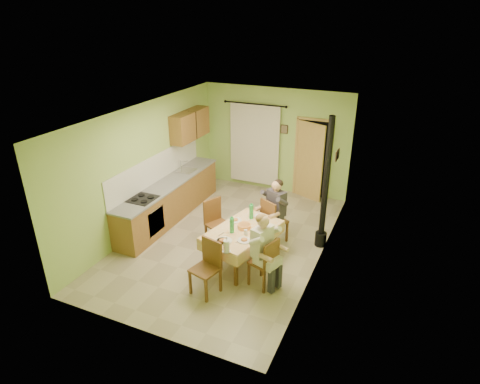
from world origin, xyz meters
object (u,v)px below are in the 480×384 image
at_px(dining_table, 242,246).
at_px(chair_far, 274,229).
at_px(man_far, 275,204).
at_px(chair_left, 218,232).
at_px(man_right, 264,243).
at_px(chair_near, 206,278).
at_px(chair_right, 263,271).
at_px(stove_flue, 324,202).

distance_m(dining_table, chair_far, 1.07).
relative_size(dining_table, man_far, 1.26).
bearing_deg(chair_left, man_right, 81.95).
relative_size(dining_table, chair_far, 1.74).
height_order(chair_near, man_right, man_right).
bearing_deg(man_far, man_right, -50.94).
relative_size(chair_near, chair_left, 0.99).
bearing_deg(chair_far, man_far, 90.00).
bearing_deg(chair_right, man_right, 90.00).
bearing_deg(man_far, stove_flue, 40.69).
bearing_deg(stove_flue, chair_far, -166.02).
bearing_deg(man_far, dining_table, -78.52).
relative_size(chair_far, man_right, 0.73).
xyz_separation_m(chair_far, chair_near, (-0.51, -2.12, -0.00)).
bearing_deg(chair_near, stove_flue, -108.18).
distance_m(chair_near, chair_left, 1.60).
bearing_deg(chair_left, chair_near, 44.58).
distance_m(dining_table, chair_right, 0.80).
xyz_separation_m(chair_right, man_right, (-0.01, 0.00, 0.59)).
bearing_deg(chair_far, dining_table, -78.36).
xyz_separation_m(man_far, man_right, (0.32, -1.52, 0.00)).
bearing_deg(chair_near, chair_far, -89.62).
bearing_deg(dining_table, chair_near, -88.39).
bearing_deg(man_right, dining_table, 70.40).
relative_size(chair_right, man_far, 0.70).
bearing_deg(chair_far, stove_flue, 41.35).
height_order(chair_near, chair_left, chair_left).
bearing_deg(chair_right, dining_table, 70.73).
distance_m(chair_far, stove_flue, 1.24).
xyz_separation_m(chair_far, stove_flue, (0.97, 0.24, 0.73)).
bearing_deg(dining_table, man_right, -25.31).
relative_size(dining_table, man_right, 1.26).
height_order(man_far, man_right, same).
bearing_deg(chair_left, man_far, 146.62).
bearing_deg(chair_left, stove_flue, 138.71).
xyz_separation_m(chair_near, chair_left, (-0.52, 1.51, 0.00)).
relative_size(chair_right, man_right, 0.70).
height_order(chair_near, stove_flue, stove_flue).
bearing_deg(chair_near, dining_table, -87.65).
relative_size(chair_far, chair_left, 1.00).
bearing_deg(chair_far, man_right, -50.58).
height_order(chair_right, chair_left, chair_left).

